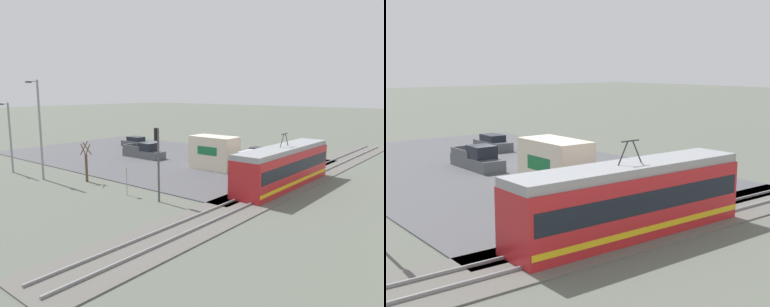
# 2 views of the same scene
# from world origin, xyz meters

# --- Properties ---
(ground_plane) EXTENTS (320.00, 320.00, 0.00)m
(ground_plane) POSITION_xyz_m (0.00, 0.00, 0.00)
(ground_plane) COLOR #565B51
(road_surface) EXTENTS (23.42, 38.55, 0.08)m
(road_surface) POSITION_xyz_m (0.00, 0.00, 0.04)
(road_surface) COLOR #4C4C51
(road_surface) RESTS_ON ground
(rail_bed) EXTENTS (53.81, 4.40, 0.22)m
(rail_bed) POSITION_xyz_m (0.00, 19.52, 0.05)
(rail_bed) COLOR #5B5954
(rail_bed) RESTS_ON ground
(light_rail_tram) EXTENTS (13.15, 2.79, 4.60)m
(light_rail_tram) POSITION_xyz_m (3.39, 19.52, 1.77)
(light_rail_tram) COLOR #B21E23
(light_rail_tram) RESTS_ON ground
(box_truck) EXTENTS (2.57, 8.45, 3.50)m
(box_truck) POSITION_xyz_m (1.49, 11.86, 1.70)
(box_truck) COLOR silver
(box_truck) RESTS_ON ground
(pickup_truck) EXTENTS (1.94, 5.87, 1.92)m
(pickup_truck) POSITION_xyz_m (1.37, -0.15, 0.80)
(pickup_truck) COLOR #4C5156
(pickup_truck) RESTS_ON ground
(sedan_car_0) EXTENTS (1.87, 4.69, 1.48)m
(sedan_car_0) POSITION_xyz_m (-4.25, -7.91, 0.69)
(sedan_car_0) COLOR #4C5156
(sedan_car_0) RESTS_ON ground
(sedan_car_1) EXTENTS (1.81, 4.44, 1.47)m
(sedan_car_1) POSITION_xyz_m (-6.48, 11.77, 0.68)
(sedan_car_1) COLOR #4C5156
(sedan_car_1) RESTS_ON ground
(traffic_light_pole) EXTENTS (0.28, 0.47, 5.60)m
(traffic_light_pole) POSITION_xyz_m (13.60, 14.29, 3.61)
(traffic_light_pole) COLOR #47474C
(traffic_light_pole) RESTS_ON ground
(street_tree) EXTENTS (0.90, 0.75, 3.73)m
(street_tree) POSITION_xyz_m (13.25, 4.72, 1.70)
(street_tree) COLOR brown
(street_tree) RESTS_ON ground
(street_lamp_near_crossing) EXTENTS (0.36, 1.95, 9.29)m
(street_lamp_near_crossing) POSITION_xyz_m (15.38, 0.66, 5.29)
(street_lamp_near_crossing) COLOR gray
(street_lamp_near_crossing) RESTS_ON ground
(street_lamp_mid_block) EXTENTS (0.36, 1.95, 7.13)m
(street_lamp_mid_block) POSITION_xyz_m (15.74, -4.72, 4.17)
(street_lamp_mid_block) COLOR gray
(street_lamp_mid_block) RESTS_ON ground
(no_parking_sign) EXTENTS (0.32, 0.08, 2.29)m
(no_parking_sign) POSITION_xyz_m (13.89, 11.05, 1.40)
(no_parking_sign) COLOR gray
(no_parking_sign) RESTS_ON ground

